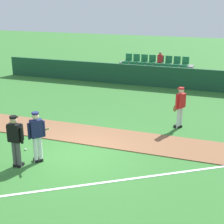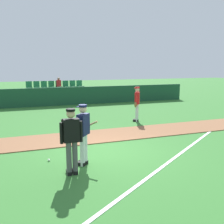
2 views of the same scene
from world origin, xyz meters
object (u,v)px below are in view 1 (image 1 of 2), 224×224
(batter_navy_jersey, at_px, (37,135))
(baseball, at_px, (26,149))
(umpire_home_plate, at_px, (16,138))
(runner_red_jersey, at_px, (180,106))

(batter_navy_jersey, xyz_separation_m, baseball, (-0.93, 0.62, -0.93))
(umpire_home_plate, relative_size, baseball, 23.78)
(batter_navy_jersey, bearing_deg, baseball, 146.21)
(runner_red_jersey, bearing_deg, baseball, -139.39)
(runner_red_jersey, distance_m, baseball, 6.47)
(runner_red_jersey, height_order, baseball, runner_red_jersey)
(baseball, bearing_deg, runner_red_jersey, 40.61)
(batter_navy_jersey, bearing_deg, runner_red_jersey, 50.58)
(batter_navy_jersey, bearing_deg, umpire_home_plate, -129.39)
(batter_navy_jersey, xyz_separation_m, runner_red_jersey, (3.94, 4.79, -0.01))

